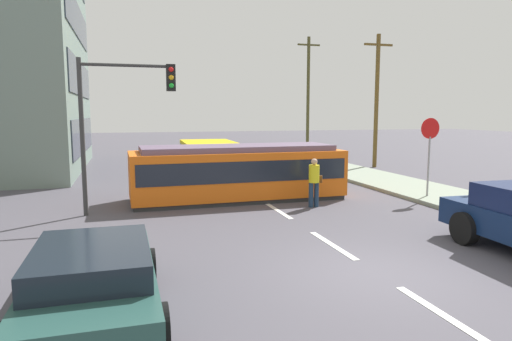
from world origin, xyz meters
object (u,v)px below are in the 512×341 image
city_bus (210,158)px  traffic_light_mast (121,106)px  parked_sedan_near (93,279)px  pedestrian_crossing (314,180)px  utility_pole_mid (377,99)px  stop_sign (430,141)px  utility_pole_far (308,94)px  streetcar_tram (238,172)px

city_bus → traffic_light_mast: (-4.08, -6.99, 2.40)m
parked_sedan_near → traffic_light_mast: bearing=86.4°
pedestrian_crossing → utility_pole_mid: utility_pole_mid is taller
city_bus → pedestrian_crossing: city_bus is taller
city_bus → pedestrian_crossing: bearing=-74.7°
pedestrian_crossing → traffic_light_mast: traffic_light_mast is taller
parked_sedan_near → stop_sign: stop_sign is taller
parked_sedan_near → utility_pole_mid: bearing=47.9°
pedestrian_crossing → parked_sedan_near: (-6.69, -6.78, -0.32)m
traffic_light_mast → pedestrian_crossing: bearing=-7.4°
utility_pole_mid → utility_pole_far: utility_pole_far is taller
utility_pole_far → stop_sign: bearing=-99.1°
pedestrian_crossing → parked_sedan_near: 9.53m
utility_pole_mid → city_bus: bearing=-170.2°
utility_pole_mid → utility_pole_far: (-0.53, 9.01, 0.63)m
city_bus → utility_pole_mid: 10.81m
utility_pole_mid → utility_pole_far: size_ratio=0.86×
streetcar_tram → city_bus: (0.03, 5.71, -0.02)m
city_bus → parked_sedan_near: 15.28m
traffic_light_mast → utility_pole_far: utility_pole_far is taller
stop_sign → parked_sedan_near: bearing=-148.8°
utility_pole_mid → pedestrian_crossing: bearing=-130.3°
pedestrian_crossing → traffic_light_mast: size_ratio=0.34×
streetcar_tram → stop_sign: (6.75, -2.03, 1.15)m
city_bus → utility_pole_mid: utility_pole_mid is taller
utility_pole_mid → streetcar_tram: bearing=-143.9°
city_bus → pedestrian_crossing: (2.13, -7.80, -0.08)m
streetcar_tram → traffic_light_mast: traffic_light_mast is taller
streetcar_tram → city_bus: size_ratio=1.51×
streetcar_tram → parked_sedan_near: bearing=-117.1°
streetcar_tram → pedestrian_crossing: size_ratio=4.67×
stop_sign → utility_pole_mid: utility_pole_mid is taller
streetcar_tram → utility_pole_mid: (10.26, 7.47, 2.99)m
city_bus → traffic_light_mast: 8.45m
streetcar_tram → utility_pole_far: utility_pole_far is taller
streetcar_tram → parked_sedan_near: streetcar_tram is taller
city_bus → utility_pole_mid: size_ratio=0.67×
streetcar_tram → pedestrian_crossing: bearing=-44.1°
stop_sign → pedestrian_crossing: bearing=-179.3°
streetcar_tram → utility_pole_mid: bearing=36.1°
streetcar_tram → parked_sedan_near: size_ratio=1.81×
stop_sign → utility_pole_far: 18.91m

